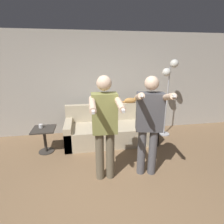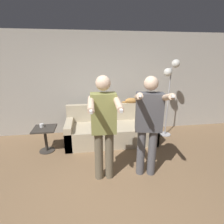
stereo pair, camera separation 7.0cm
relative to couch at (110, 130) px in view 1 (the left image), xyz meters
name	(u,v)px [view 1 (the left image)]	position (x,y,z in m)	size (l,w,h in m)	color
ground_plane	(115,210)	(-0.26, -2.06, -0.28)	(16.00, 16.00, 0.00)	#846647
wall_back	(96,84)	(-0.26, 0.69, 1.02)	(10.00, 0.05, 2.60)	#B7B2A8
couch	(110,130)	(0.00, 0.00, 0.00)	(2.12, 0.89, 0.86)	beige
person_left	(105,124)	(-0.30, -1.37, 0.73)	(0.48, 0.68, 1.74)	#6B604C
person_right	(149,121)	(0.43, -1.37, 0.73)	(0.59, 0.73, 1.72)	#56565B
cat	(131,100)	(0.59, 0.33, 0.66)	(0.44, 0.14, 0.16)	tan
floor_lamp	(169,78)	(1.49, 0.14, 1.23)	(0.38, 0.30, 1.94)	#B2B2B7
side_table	(44,135)	(-1.47, -0.29, 0.12)	(0.46, 0.46, 0.55)	#38332D
cup	(41,126)	(-1.53, -0.23, 0.31)	(0.08, 0.08, 0.08)	white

